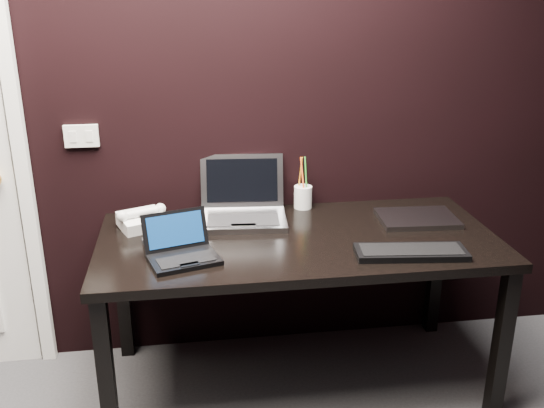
{
  "coord_description": "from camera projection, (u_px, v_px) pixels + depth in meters",
  "views": [
    {
      "loc": [
        -0.15,
        -0.95,
        1.76
      ],
      "look_at": [
        0.18,
        1.35,
        0.91
      ],
      "focal_mm": 40.0,
      "sensor_mm": 36.0,
      "label": 1
    }
  ],
  "objects": [
    {
      "name": "silver_laptop",
      "position": [
        243.0,
        209.0,
        2.77
      ],
      "size": [
        0.42,
        0.38,
        0.27
      ],
      "color": "#A3A3A8",
      "rests_on": "desk"
    },
    {
      "name": "closed_laptop",
      "position": [
        417.0,
        218.0,
        2.76
      ],
      "size": [
        0.36,
        0.27,
        0.02
      ],
      "color": "gray",
      "rests_on": "desk"
    },
    {
      "name": "mobile_phone",
      "position": [
        148.0,
        234.0,
        2.54
      ],
      "size": [
        0.06,
        0.05,
        0.09
      ],
      "color": "black",
      "rests_on": "desk"
    },
    {
      "name": "wall_back",
      "position": [
        219.0,
        92.0,
        2.74
      ],
      "size": [
        4.0,
        0.0,
        4.0
      ],
      "primitive_type": "plane",
      "rotation": [
        1.57,
        0.0,
        0.0
      ],
      "color": "black",
      "rests_on": "ground"
    },
    {
      "name": "pen_cup",
      "position": [
        303.0,
        196.0,
        2.91
      ],
      "size": [
        0.09,
        0.09,
        0.25
      ],
      "color": "white",
      "rests_on": "desk"
    },
    {
      "name": "netbook",
      "position": [
        182.0,
        251.0,
        2.37
      ],
      "size": [
        0.32,
        0.3,
        0.17
      ],
      "color": "black",
      "rests_on": "desk"
    },
    {
      "name": "wall_switch",
      "position": [
        81.0,
        136.0,
        2.7
      ],
      "size": [
        0.15,
        0.02,
        0.1
      ],
      "color": "silver",
      "rests_on": "wall_back"
    },
    {
      "name": "desk",
      "position": [
        298.0,
        253.0,
        2.62
      ],
      "size": [
        1.7,
        0.8,
        0.74
      ],
      "color": "black",
      "rests_on": "ground"
    },
    {
      "name": "ext_keyboard",
      "position": [
        411.0,
        252.0,
        2.41
      ],
      "size": [
        0.46,
        0.2,
        0.03
      ],
      "color": "black",
      "rests_on": "desk"
    },
    {
      "name": "desk_phone",
      "position": [
        142.0,
        220.0,
        2.67
      ],
      "size": [
        0.23,
        0.23,
        0.11
      ],
      "color": "silver",
      "rests_on": "desk"
    }
  ]
}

